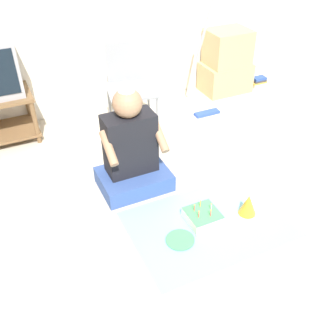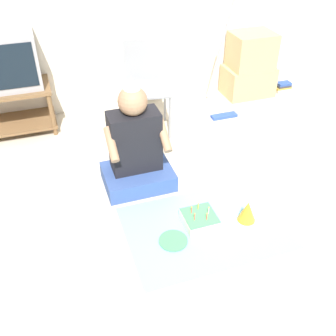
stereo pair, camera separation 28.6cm
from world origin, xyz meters
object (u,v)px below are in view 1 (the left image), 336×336
(birthday_cake, at_px, (203,216))
(paper_plate, at_px, (180,240))
(person_seated, at_px, (131,152))
(dust_mop, at_px, (203,78))
(cardboard_box_stack, at_px, (226,63))
(book_pile, at_px, (258,82))
(party_hat_blue, at_px, (248,204))
(folding_chair, at_px, (130,82))

(birthday_cake, distance_m, paper_plate, 0.27)
(person_seated, distance_m, birthday_cake, 0.75)
(dust_mop, bearing_deg, cardboard_box_stack, 31.79)
(book_pile, bearing_deg, person_seated, -151.13)
(party_hat_blue, bearing_deg, folding_chair, 101.04)
(cardboard_box_stack, bearing_deg, book_pile, -7.28)
(person_seated, bearing_deg, dust_mop, 38.16)
(cardboard_box_stack, relative_size, birthday_cake, 3.04)
(birthday_cake, xyz_separation_m, paper_plate, (-0.24, -0.11, -0.03))
(party_hat_blue, bearing_deg, cardboard_box_stack, 62.11)
(cardboard_box_stack, height_order, person_seated, person_seated)
(book_pile, relative_size, birthday_cake, 0.83)
(cardboard_box_stack, bearing_deg, birthday_cake, -126.32)
(paper_plate, bearing_deg, folding_chair, 80.22)
(cardboard_box_stack, relative_size, party_hat_blue, 4.25)
(party_hat_blue, xyz_separation_m, paper_plate, (-0.58, -0.03, -0.08))
(dust_mop, bearing_deg, book_pile, 14.76)
(cardboard_box_stack, height_order, paper_plate, cardboard_box_stack)
(folding_chair, xyz_separation_m, cardboard_box_stack, (1.33, 0.36, -0.16))
(book_pile, bearing_deg, dust_mop, -165.24)
(dust_mop, bearing_deg, paper_plate, -123.83)
(folding_chair, bearing_deg, person_seated, -111.06)
(folding_chair, distance_m, birthday_cake, 1.57)
(birthday_cake, bearing_deg, party_hat_blue, -12.48)
(paper_plate, bearing_deg, book_pile, 42.78)
(book_pile, xyz_separation_m, paper_plate, (-2.06, -1.91, -0.04))
(cardboard_box_stack, xyz_separation_m, book_pile, (0.45, -0.06, -0.30))
(cardboard_box_stack, height_order, party_hat_blue, cardboard_box_stack)
(book_pile, height_order, paper_plate, book_pile)
(person_seated, bearing_deg, birthday_cake, -64.74)
(birthday_cake, height_order, party_hat_blue, party_hat_blue)
(person_seated, height_order, paper_plate, person_seated)
(paper_plate, bearing_deg, party_hat_blue, 3.01)
(dust_mop, bearing_deg, birthday_cake, -119.27)
(book_pile, height_order, person_seated, person_seated)
(cardboard_box_stack, xyz_separation_m, dust_mop, (-0.50, -0.31, 0.02))
(folding_chair, relative_size, cardboard_box_stack, 1.20)
(person_seated, height_order, birthday_cake, person_seated)
(cardboard_box_stack, distance_m, dust_mop, 0.59)
(party_hat_blue, relative_size, paper_plate, 0.83)
(cardboard_box_stack, height_order, book_pile, cardboard_box_stack)
(book_pile, distance_m, birthday_cake, 2.56)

